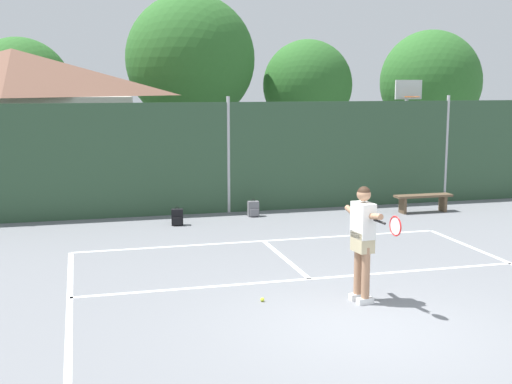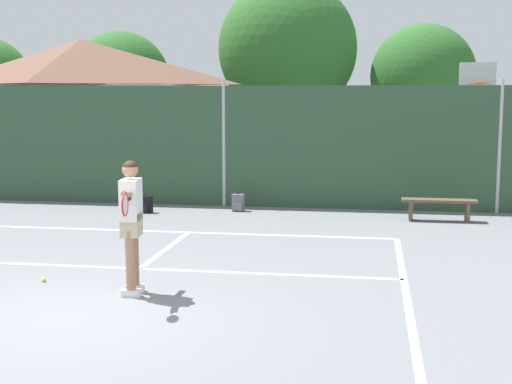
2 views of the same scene
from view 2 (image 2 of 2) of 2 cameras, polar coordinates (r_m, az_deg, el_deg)
name	(u,v)px [view 2 (image 2 of 2)]	position (r m, az deg, el deg)	size (l,w,h in m)	color
ground_plane	(75,317)	(9.18, -14.34, -9.71)	(120.00, 120.00, 0.00)	slate
court_markings	(95,302)	(9.75, -12.81, -8.61)	(8.30, 11.10, 0.01)	white
chainlink_fence	(224,146)	(17.42, -2.60, 3.70)	(26.09, 0.09, 3.10)	#2D4C33
basketball_hoop	(476,111)	(19.10, 17.29, 6.22)	(0.90, 0.67, 3.55)	#9E9EA3
clubhouse_building	(83,107)	(23.87, -13.77, 6.65)	(7.45, 5.45, 4.51)	beige
treeline_backdrop	(305,68)	(26.01, 3.95, 9.95)	(26.26, 4.51, 6.89)	brown
tennis_player	(131,215)	(9.75, -10.02, -1.84)	(0.36, 1.42, 1.85)	silver
tennis_ball	(44,280)	(10.94, -16.72, -6.77)	(0.07, 0.07, 0.07)	#CCE033
backpack_black	(146,205)	(16.69, -8.88, -1.01)	(0.31, 0.28, 0.46)	black
backpack_grey	(238,203)	(16.74, -1.46, -0.89)	(0.28, 0.24, 0.46)	slate
courtside_bench	(439,205)	(15.89, 14.53, -1.00)	(1.60, 0.36, 0.48)	brown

